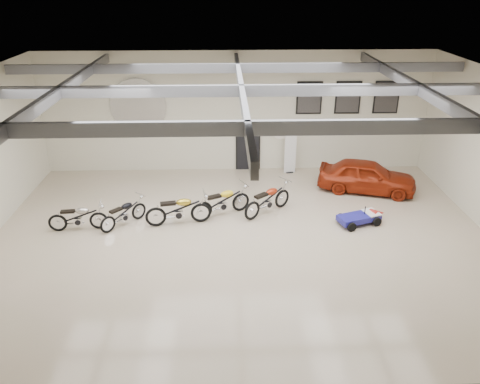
{
  "coord_description": "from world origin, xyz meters",
  "views": [
    {
      "loc": [
        -0.48,
        -12.91,
        7.64
      ],
      "look_at": [
        0.0,
        1.2,
        1.1
      ],
      "focal_mm": 35.0,
      "sensor_mm": 36.0,
      "label": 1
    }
  ],
  "objects_px": {
    "motorcycle_gold": "(178,209)",
    "motorcycle_red": "(268,199)",
    "motorcycle_silver": "(78,217)",
    "vintage_car": "(367,176)",
    "banner_stand": "(290,153)",
    "motorcycle_yellow": "(222,201)",
    "go_kart": "(363,215)",
    "motorcycle_black": "(123,213)"
  },
  "relations": [
    {
      "from": "motorcycle_yellow",
      "to": "go_kart",
      "type": "xyz_separation_m",
      "value": [
        4.74,
        -0.75,
        -0.22
      ]
    },
    {
      "from": "vintage_car",
      "to": "motorcycle_black",
      "type": "bearing_deg",
      "value": 122.27
    },
    {
      "from": "banner_stand",
      "to": "motorcycle_black",
      "type": "xyz_separation_m",
      "value": [
        -6.16,
        -4.46,
        -0.43
      ]
    },
    {
      "from": "banner_stand",
      "to": "vintage_car",
      "type": "distance_m",
      "value": 3.37
    },
    {
      "from": "motorcycle_silver",
      "to": "vintage_car",
      "type": "height_order",
      "value": "vintage_car"
    },
    {
      "from": "motorcycle_yellow",
      "to": "vintage_car",
      "type": "distance_m",
      "value": 5.88
    },
    {
      "from": "vintage_car",
      "to": "motorcycle_red",
      "type": "bearing_deg",
      "value": 130.35
    },
    {
      "from": "motorcycle_gold",
      "to": "vintage_car",
      "type": "distance_m",
      "value": 7.47
    },
    {
      "from": "motorcycle_black",
      "to": "motorcycle_gold",
      "type": "height_order",
      "value": "motorcycle_gold"
    },
    {
      "from": "motorcycle_red",
      "to": "vintage_car",
      "type": "relative_size",
      "value": 0.57
    },
    {
      "from": "motorcycle_red",
      "to": "vintage_car",
      "type": "height_order",
      "value": "vintage_car"
    },
    {
      "from": "motorcycle_red",
      "to": "motorcycle_black",
      "type": "bearing_deg",
      "value": 149.19
    },
    {
      "from": "motorcycle_black",
      "to": "motorcycle_yellow",
      "type": "bearing_deg",
      "value": -36.25
    },
    {
      "from": "motorcycle_gold",
      "to": "motorcycle_red",
      "type": "relative_size",
      "value": 1.03
    },
    {
      "from": "motorcycle_gold",
      "to": "motorcycle_yellow",
      "type": "xyz_separation_m",
      "value": [
        1.47,
        0.6,
        -0.02
      ]
    },
    {
      "from": "motorcycle_gold",
      "to": "motorcycle_yellow",
      "type": "height_order",
      "value": "motorcycle_gold"
    },
    {
      "from": "motorcycle_gold",
      "to": "vintage_car",
      "type": "xyz_separation_m",
      "value": [
        7.05,
        2.46,
        0.07
      ]
    },
    {
      "from": "motorcycle_yellow",
      "to": "vintage_car",
      "type": "height_order",
      "value": "vintage_car"
    },
    {
      "from": "motorcycle_red",
      "to": "go_kart",
      "type": "relative_size",
      "value": 1.19
    },
    {
      "from": "motorcycle_silver",
      "to": "motorcycle_gold",
      "type": "bearing_deg",
      "value": -0.14
    },
    {
      "from": "motorcycle_silver",
      "to": "go_kart",
      "type": "distance_m",
      "value": 9.47
    },
    {
      "from": "banner_stand",
      "to": "motorcycle_gold",
      "type": "xyz_separation_m",
      "value": [
        -4.33,
        -4.43,
        -0.34
      ]
    },
    {
      "from": "banner_stand",
      "to": "motorcycle_black",
      "type": "relative_size",
      "value": 1.01
    },
    {
      "from": "motorcycle_silver",
      "to": "go_kart",
      "type": "relative_size",
      "value": 1.06
    },
    {
      "from": "motorcycle_silver",
      "to": "motorcycle_red",
      "type": "xyz_separation_m",
      "value": [
        6.32,
        0.99,
        0.06
      ]
    },
    {
      "from": "motorcycle_silver",
      "to": "go_kart",
      "type": "xyz_separation_m",
      "value": [
        9.47,
        0.14,
        -0.17
      ]
    },
    {
      "from": "vintage_car",
      "to": "motorcycle_gold",
      "type": "bearing_deg",
      "value": 125.86
    },
    {
      "from": "banner_stand",
      "to": "motorcycle_yellow",
      "type": "bearing_deg",
      "value": -135.33
    },
    {
      "from": "motorcycle_gold",
      "to": "motorcycle_red",
      "type": "xyz_separation_m",
      "value": [
        3.06,
        0.7,
        -0.02
      ]
    },
    {
      "from": "go_kart",
      "to": "vintage_car",
      "type": "height_order",
      "value": "vintage_car"
    },
    {
      "from": "banner_stand",
      "to": "motorcycle_silver",
      "type": "distance_m",
      "value": 8.95
    },
    {
      "from": "motorcycle_red",
      "to": "motorcycle_yellow",
      "type": "bearing_deg",
      "value": 144.33
    },
    {
      "from": "banner_stand",
      "to": "motorcycle_yellow",
      "type": "xyz_separation_m",
      "value": [
        -2.86,
        -3.83,
        -0.36
      ]
    },
    {
      "from": "banner_stand",
      "to": "go_kart",
      "type": "height_order",
      "value": "banner_stand"
    },
    {
      "from": "motorcycle_silver",
      "to": "vintage_car",
      "type": "xyz_separation_m",
      "value": [
        10.31,
        2.75,
        0.14
      ]
    },
    {
      "from": "banner_stand",
      "to": "go_kart",
      "type": "distance_m",
      "value": 4.99
    },
    {
      "from": "banner_stand",
      "to": "motorcycle_yellow",
      "type": "height_order",
      "value": "banner_stand"
    },
    {
      "from": "motorcycle_silver",
      "to": "motorcycle_red",
      "type": "height_order",
      "value": "motorcycle_red"
    },
    {
      "from": "motorcycle_red",
      "to": "motorcycle_gold",
      "type": "bearing_deg",
      "value": 153.65
    },
    {
      "from": "motorcycle_black",
      "to": "motorcycle_gold",
      "type": "xyz_separation_m",
      "value": [
        1.83,
        0.03,
        0.1
      ]
    },
    {
      "from": "motorcycle_yellow",
      "to": "banner_stand",
      "type": "bearing_deg",
      "value": 26.63
    },
    {
      "from": "motorcycle_red",
      "to": "banner_stand",
      "type": "bearing_deg",
      "value": 31.86
    }
  ]
}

